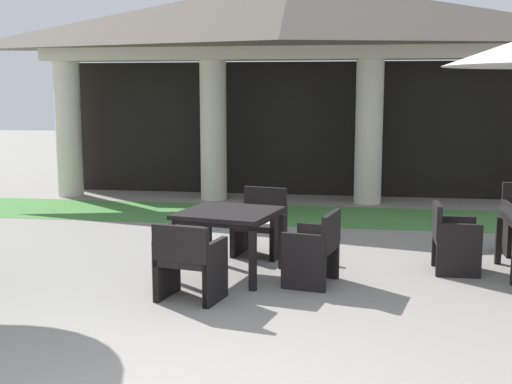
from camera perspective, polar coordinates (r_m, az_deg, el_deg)
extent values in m
cylinder|color=beige|center=(14.08, -15.55, 5.12)|extent=(0.51, 0.51, 2.68)
cylinder|color=beige|center=(13.13, -3.62, 5.19)|extent=(0.51, 0.51, 2.68)
cylinder|color=beige|center=(12.82, 9.51, 5.00)|extent=(0.51, 0.51, 2.68)
cube|color=beige|center=(12.89, 2.92, 11.62)|extent=(9.71, 0.70, 0.24)
pyramid|color=#665B51|center=(12.95, 2.94, 14.88)|extent=(10.11, 2.58, 1.23)
cube|color=black|center=(13.79, 3.26, 5.35)|extent=(9.51, 0.16, 2.68)
cube|color=#47843D|center=(11.56, 2.02, -1.94)|extent=(11.91, 1.95, 0.01)
cube|color=black|center=(7.72, -2.33, -1.77)|extent=(1.23, 1.23, 0.05)
cube|color=black|center=(7.73, -2.33, -2.14)|extent=(1.13, 1.13, 0.05)
cube|color=black|center=(7.58, -7.13, -5.13)|extent=(0.08, 0.08, 0.65)
cube|color=black|center=(7.19, -0.28, -5.83)|extent=(0.08, 0.08, 0.65)
cube|color=black|center=(8.42, -4.04, -3.70)|extent=(0.08, 0.08, 0.65)
cube|color=black|center=(8.07, 2.21, -4.22)|extent=(0.08, 0.08, 0.65)
cube|color=black|center=(7.46, 4.68, -4.66)|extent=(0.60, 0.70, 0.07)
cube|color=silver|center=(7.44, 4.68, -4.21)|extent=(0.56, 0.64, 0.05)
cube|color=black|center=(7.35, 6.38, -3.14)|extent=(0.19, 0.61, 0.36)
cube|color=black|center=(7.22, 4.03, -5.95)|extent=(0.49, 0.16, 0.62)
cube|color=black|center=(7.75, 5.26, -4.94)|extent=(0.49, 0.16, 0.62)
cube|color=black|center=(7.32, 2.41, -6.70)|extent=(0.07, 0.07, 0.38)
cube|color=black|center=(7.83, 3.71, -5.69)|extent=(0.07, 0.07, 0.38)
cube|color=black|center=(7.20, 5.69, -7.00)|extent=(0.07, 0.07, 0.38)
cube|color=black|center=(7.72, 6.79, -5.94)|extent=(0.07, 0.07, 0.38)
cube|color=black|center=(8.68, 0.25, -2.88)|extent=(0.68, 0.63, 0.07)
cube|color=silver|center=(8.67, 0.25, -2.49)|extent=(0.62, 0.58, 0.05)
cube|color=black|center=(8.85, 0.80, -0.99)|extent=(0.58, 0.18, 0.44)
cube|color=black|center=(8.60, 1.94, -3.48)|extent=(0.17, 0.52, 0.63)
cube|color=black|center=(8.79, -1.41, -3.22)|extent=(0.17, 0.52, 0.63)
cube|color=black|center=(8.42, 1.37, -4.72)|extent=(0.07, 0.07, 0.35)
cube|color=black|center=(8.61, -1.94, -4.43)|extent=(0.07, 0.07, 0.35)
cube|color=black|center=(8.85, 2.38, -4.07)|extent=(0.07, 0.07, 0.35)
cube|color=black|center=(9.03, -0.80, -3.81)|extent=(0.07, 0.07, 0.35)
cube|color=black|center=(6.91, -5.55, -5.75)|extent=(0.69, 0.60, 0.07)
cube|color=silver|center=(6.90, -5.56, -5.27)|extent=(0.63, 0.55, 0.05)
cube|color=black|center=(6.67, -6.43, -4.39)|extent=(0.60, 0.18, 0.36)
cube|color=black|center=(7.06, -7.57, -6.26)|extent=(0.16, 0.49, 0.63)
cube|color=black|center=(6.82, -3.43, -6.73)|extent=(0.16, 0.49, 0.63)
cube|color=black|center=(7.27, -6.68, -6.85)|extent=(0.07, 0.07, 0.37)
cube|color=black|center=(7.05, -2.75, -7.31)|extent=(0.07, 0.07, 0.37)
cube|color=black|center=(6.91, -8.35, -7.72)|extent=(0.07, 0.07, 0.37)
cube|color=black|center=(6.67, -4.25, -8.25)|extent=(0.07, 0.07, 0.37)
cube|color=black|center=(8.81, 19.80, -3.88)|extent=(0.07, 0.07, 0.58)
cube|color=black|center=(9.38, 20.35, -2.86)|extent=(0.06, 0.54, 0.68)
cube|color=black|center=(9.17, 20.65, -4.06)|extent=(0.06, 0.06, 0.39)
cube|color=black|center=(9.64, 20.08, -3.44)|extent=(0.06, 0.06, 0.39)
cube|color=black|center=(8.25, 16.57, -3.87)|extent=(0.50, 0.53, 0.07)
cube|color=silver|center=(8.24, 16.59, -3.46)|extent=(0.46, 0.49, 0.05)
cube|color=black|center=(8.18, 15.04, -2.28)|extent=(0.06, 0.53, 0.39)
cube|color=black|center=(8.50, 16.33, -4.02)|extent=(0.50, 0.06, 0.62)
cube|color=black|center=(8.03, 16.77, -4.78)|extent=(0.50, 0.06, 0.62)
cube|color=black|center=(8.56, 17.78, -4.93)|extent=(0.06, 0.06, 0.35)
cube|color=black|center=(8.10, 18.29, -5.71)|extent=(0.06, 0.06, 0.35)
cube|color=black|center=(8.50, 14.81, -4.90)|extent=(0.06, 0.06, 0.35)
cube|color=black|center=(8.04, 15.15, -5.68)|extent=(0.06, 0.06, 0.35)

